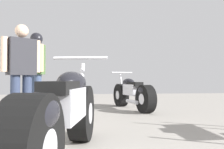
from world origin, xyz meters
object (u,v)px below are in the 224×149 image
Objects in this scene: mechanic_in_blue at (21,67)px; mechanic_with_helmet at (36,64)px; motorcycle_maroon_cruiser at (64,116)px; motorcycle_black_naked at (133,93)px.

mechanic_in_blue is 1.29m from mechanic_with_helmet.
motorcycle_black_naked is (1.31, 3.53, -0.03)m from motorcycle_maroon_cruiser.
mechanic_with_helmet reaches higher than mechanic_in_blue.
mechanic_in_blue is at bearing 113.78° from motorcycle_maroon_cruiser.
motorcycle_maroon_cruiser is 2.26m from mechanic_in_blue.
motorcycle_maroon_cruiser is 1.20× the size of mechanic_with_helmet.
mechanic_in_blue is (-2.20, -1.52, 0.55)m from motorcycle_black_naked.
motorcycle_maroon_cruiser is at bearing -110.34° from motorcycle_black_naked.
motorcycle_maroon_cruiser is at bearing -74.56° from mechanic_with_helmet.
mechanic_in_blue is at bearing -88.92° from mechanic_with_helmet.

